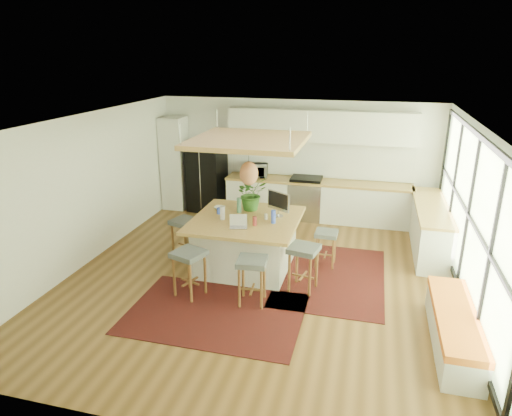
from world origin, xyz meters
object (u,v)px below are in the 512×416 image
(stool_near_right, at_px, (252,282))
(monitor, at_px, (278,203))
(fridge, at_px, (207,174))
(stool_near_left, at_px, (190,275))
(island_plant, at_px, (251,197))
(stool_right_front, at_px, (303,270))
(laptop, at_px, (238,221))
(stool_left_side, at_px, (186,239))
(microwave, at_px, (256,169))
(stool_right_back, at_px, (326,247))
(island, at_px, (246,243))

(stool_near_right, height_order, monitor, monitor)
(fridge, xyz_separation_m, stool_near_left, (1.19, -4.01, -0.57))
(stool_near_right, bearing_deg, island_plant, 105.38)
(stool_right_front, distance_m, laptop, 1.34)
(stool_near_left, relative_size, stool_left_side, 1.02)
(stool_left_side, distance_m, microwave, 2.87)
(stool_right_back, bearing_deg, stool_near_right, -120.57)
(fridge, xyz_separation_m, stool_right_front, (2.91, -3.37, -0.57))
(stool_near_right, bearing_deg, fridge, 118.97)
(island, distance_m, microwave, 2.93)
(stool_right_back, xyz_separation_m, microwave, (-1.94, 2.40, 0.75))
(stool_near_right, height_order, laptop, laptop)
(island, distance_m, island_plant, 0.87)
(island_plant, bearing_deg, island, -86.05)
(island_plant, bearing_deg, stool_left_side, -161.89)
(microwave, bearing_deg, stool_near_right, -85.13)
(island, bearing_deg, stool_near_right, -70.25)
(stool_near_right, xyz_separation_m, stool_right_back, (0.95, 1.61, 0.00))
(stool_right_back, xyz_separation_m, stool_left_side, (-2.61, -0.29, 0.00))
(island, distance_m, monitor, 0.93)
(laptop, bearing_deg, microwave, 84.02)
(laptop, bearing_deg, monitor, 37.74)
(island, bearing_deg, microwave, 101.18)
(stool_right_front, xyz_separation_m, stool_left_side, (-2.35, 0.70, 0.00))
(monitor, bearing_deg, laptop, -95.88)
(stool_near_right, xyz_separation_m, monitor, (0.09, 1.47, 0.83))
(stool_right_front, bearing_deg, island, 152.22)
(stool_near_left, relative_size, monitor, 1.52)
(fridge, height_order, stool_right_back, fridge)
(stool_near_left, height_order, laptop, laptop)
(stool_right_front, xyz_separation_m, microwave, (-1.68, 3.40, 0.75))
(stool_near_left, bearing_deg, microwave, 89.49)
(stool_near_left, bearing_deg, island, 64.39)
(monitor, bearing_deg, stool_right_front, -23.75)
(microwave, bearing_deg, stool_right_front, -72.59)
(island, bearing_deg, fridge, 122.57)
(microwave, distance_m, island_plant, 2.36)
(monitor, bearing_deg, island, -123.74)
(stool_near_right, relative_size, microwave, 1.38)
(fridge, bearing_deg, microwave, 7.47)
(island, bearing_deg, monitor, 25.46)
(monitor, height_order, microwave, monitor)
(stool_right_front, distance_m, stool_right_back, 1.03)
(stool_near_left, xyz_separation_m, island_plant, (0.55, 1.72, 0.82))
(stool_near_right, relative_size, laptop, 2.45)
(island, height_order, microwave, microwave)
(microwave, bearing_deg, island_plant, -86.28)
(stool_near_right, height_order, stool_right_front, stool_right_front)
(stool_near_left, bearing_deg, stool_right_back, 39.42)
(laptop, bearing_deg, stool_right_front, -22.43)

